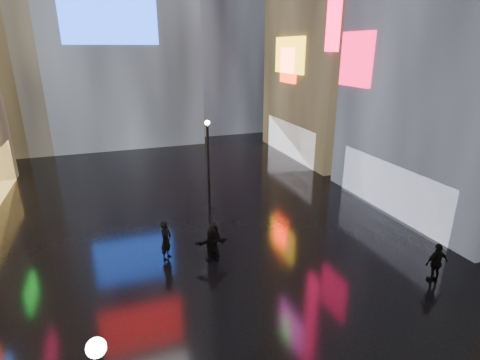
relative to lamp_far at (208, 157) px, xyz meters
name	(u,v)px	position (x,y,z in m)	size (l,w,h in m)	color
ground	(194,218)	(-1.50, -2.12, -2.94)	(140.00, 140.00, 0.00)	black
lamp_far	(208,157)	(0.00, 0.00, 0.00)	(0.30, 0.30, 5.20)	black
pedestrian_3	(436,263)	(6.65, -11.52, -2.07)	(1.02, 0.43, 1.74)	black
pedestrian_4	(214,240)	(-1.53, -6.52, -2.12)	(0.81, 0.53, 1.66)	black
pedestrian_5	(212,244)	(-1.71, -6.88, -2.12)	(1.53, 0.49, 1.64)	black
pedestrian_6	(166,240)	(-3.65, -5.99, -2.01)	(0.68, 0.45, 1.87)	black
umbrella_2	(213,215)	(-1.53, -6.52, -0.84)	(0.97, 0.99, 0.89)	black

